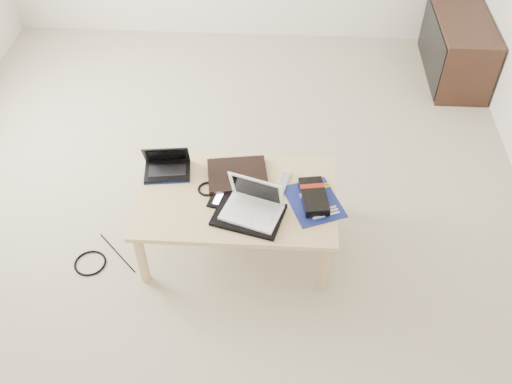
# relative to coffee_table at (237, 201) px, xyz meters

# --- Properties ---
(ground) EXTENTS (4.00, 4.00, 0.00)m
(ground) POSITION_rel_coffee_table_xyz_m (-0.18, 0.45, -0.35)
(ground) COLOR #B7AA94
(ground) RESTS_ON ground
(coffee_table) EXTENTS (1.10, 0.70, 0.40)m
(coffee_table) POSITION_rel_coffee_table_xyz_m (0.00, 0.00, 0.00)
(coffee_table) COLOR #D8C182
(coffee_table) RESTS_ON ground
(media_cabinet) EXTENTS (0.41, 0.90, 0.50)m
(media_cabinet) POSITION_rel_coffee_table_xyz_m (1.59, 1.90, -0.10)
(media_cabinet) COLOR #3C2418
(media_cabinet) RESTS_ON ground
(book) EXTENTS (0.37, 0.33, 0.03)m
(book) POSITION_rel_coffee_table_xyz_m (-0.01, 0.14, 0.07)
(book) COLOR black
(book) RESTS_ON coffee_table
(netbook) EXTENTS (0.28, 0.22, 0.17)m
(netbook) POSITION_rel_coffee_table_xyz_m (-0.41, 0.17, 0.09)
(netbook) COLOR black
(netbook) RESTS_ON coffee_table
(tablet) EXTENTS (0.31, 0.26, 0.01)m
(tablet) POSITION_rel_coffee_table_xyz_m (0.00, -0.03, 0.06)
(tablet) COLOR black
(tablet) RESTS_ON coffee_table
(remote) EXTENTS (0.09, 0.21, 0.02)m
(remote) POSITION_rel_coffee_table_xyz_m (0.25, 0.10, 0.06)
(remote) COLOR silver
(remote) RESTS_ON coffee_table
(neoprene_sleeve) EXTENTS (0.41, 0.34, 0.02)m
(neoprene_sleeve) POSITION_rel_coffee_table_xyz_m (0.08, -0.15, 0.06)
(neoprene_sleeve) COLOR black
(neoprene_sleeve) RESTS_ON coffee_table
(white_laptop) EXTENTS (0.35, 0.30, 0.21)m
(white_laptop) POSITION_rel_coffee_table_xyz_m (0.10, -0.13, 0.11)
(white_laptop) COLOR white
(white_laptop) RESTS_ON neoprene_sleeve
(motherboard) EXTENTS (0.36, 0.40, 0.02)m
(motherboard) POSITION_rel_coffee_table_xyz_m (0.43, -0.03, 0.05)
(motherboard) COLOR #0D1955
(motherboard) RESTS_ON coffee_table
(gpu_box) EXTENTS (0.17, 0.28, 0.06)m
(gpu_box) POSITION_rel_coffee_table_xyz_m (0.42, -0.02, 0.08)
(gpu_box) COLOR black
(gpu_box) RESTS_ON coffee_table
(cable_coil) EXTENTS (0.13, 0.13, 0.01)m
(cable_coil) POSITION_rel_coffee_table_xyz_m (-0.16, 0.03, 0.06)
(cable_coil) COLOR black
(cable_coil) RESTS_ON coffee_table
(floor_cable_coil) EXTENTS (0.24, 0.24, 0.01)m
(floor_cable_coil) POSITION_rel_coffee_table_xyz_m (-0.84, -0.22, -0.35)
(floor_cable_coil) COLOR black
(floor_cable_coil) RESTS_ON ground
(floor_cable_trail) EXTENTS (0.27, 0.27, 0.01)m
(floor_cable_trail) POSITION_rel_coffee_table_xyz_m (-0.70, -0.13, -0.35)
(floor_cable_trail) COLOR black
(floor_cable_trail) RESTS_ON ground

